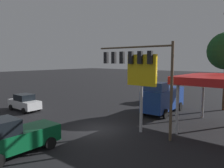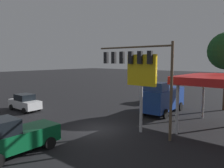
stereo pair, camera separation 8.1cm
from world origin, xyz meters
TOP-DOWN VIEW (x-y plane):
  - ground_plane at (0.00, 0.00)m, footprint 200.00×200.00m
  - traffic_signal_assembly at (-2.94, -1.56)m, footprint 6.89×0.43m
  - price_sign at (-3.25, -1.80)m, footprint 2.61×0.27m
  - hatchback_crossing at (2.37, -13.69)m, footprint 2.10×3.87m
  - pickup_parked at (0.48, 6.85)m, footprint 2.31×5.22m
  - sedan_far at (11.28, 0.39)m, footprint 4.43×2.12m
  - delivery_truck at (-1.62, -8.85)m, footprint 2.90×6.93m

SIDE VIEW (x-z plane):
  - ground_plane at x=0.00m, z-range 0.00..0.00m
  - hatchback_crossing at x=2.37m, z-range -0.04..1.93m
  - sedan_far at x=11.28m, z-range -0.01..1.92m
  - pickup_parked at x=0.48m, z-range -0.09..2.31m
  - delivery_truck at x=-1.62m, z-range -0.10..3.48m
  - price_sign at x=-3.25m, z-range 1.56..7.88m
  - traffic_signal_assembly at x=-2.94m, z-range 1.98..9.16m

